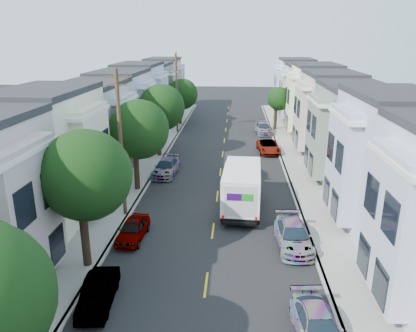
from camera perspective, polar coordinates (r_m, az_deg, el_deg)
ground at (r=26.64m, az=0.69°, el=-9.13°), size 160.00×160.00×0.00m
road_slab at (r=40.57m, az=1.92°, el=0.49°), size 12.00×70.00×0.02m
curb_left at (r=41.20m, az=-6.51°, el=0.75°), size 0.30×70.00×0.15m
curb_right at (r=40.80m, az=10.45°, el=0.39°), size 0.30×70.00×0.15m
sidewalk_left at (r=41.45m, az=-8.28°, el=0.78°), size 2.60×70.00×0.15m
sidewalk_right at (r=40.97m, az=12.25°, el=0.35°), size 2.60×70.00×0.15m
centerline at (r=40.57m, az=1.92°, el=0.48°), size 0.12×70.00×0.01m
townhouse_row_left at (r=42.43m, az=-13.30°, el=0.78°), size 5.00×70.00×8.50m
townhouse_row_right at (r=41.72m, az=17.41°, el=0.14°), size 5.00×70.00×8.50m
tree_b at (r=21.55m, az=-17.00°, el=-1.28°), size 4.70×4.70×7.68m
tree_c at (r=32.31m, az=-9.82°, el=5.06°), size 4.70×4.70×7.46m
tree_d at (r=41.75m, az=-6.67°, el=8.15°), size 4.70×4.70×7.53m
tree_e at (r=57.75m, az=-3.70°, el=10.05°), size 4.29×4.29×6.50m
tree_far_r at (r=54.93m, az=9.89°, el=9.24°), size 3.10×3.10×5.76m
utility_pole_near at (r=27.70m, az=-12.16°, el=2.94°), size 1.60×0.26×10.00m
utility_pole_far at (r=52.73m, az=-4.44°, el=10.20°), size 1.60×0.26×10.00m
fedex_truck at (r=29.20m, az=4.78°, el=-2.85°), size 2.59×6.73×3.23m
lead_sedan at (r=35.43m, az=4.88°, el=-0.91°), size 1.90×4.59×1.50m
parked_left_b at (r=20.47m, az=-15.15°, el=-16.87°), size 1.64×3.85×1.25m
parked_left_c at (r=25.85m, az=-10.52°, el=-8.77°), size 1.69×3.97×1.27m
parked_left_d at (r=37.03m, az=-5.90°, el=-0.19°), size 2.25×4.75×1.39m
parked_right_a at (r=18.50m, az=15.25°, el=-21.12°), size 2.15×4.32×1.25m
parked_right_b at (r=25.07m, az=11.89°, el=-9.59°), size 2.15×4.71×1.39m
parked_right_c at (r=44.41m, az=8.47°, el=2.69°), size 2.51×4.80×1.29m
parked_right_d at (r=53.19m, az=7.77°, el=5.26°), size 2.33×4.72×1.37m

